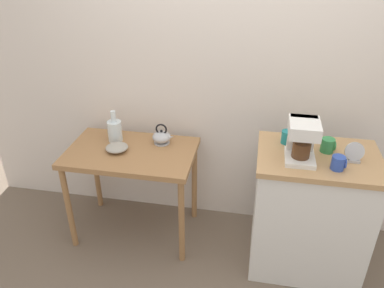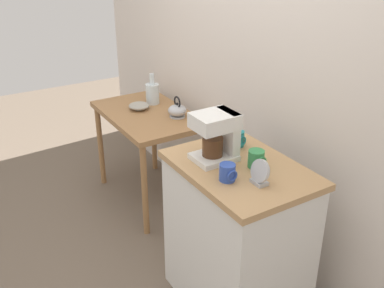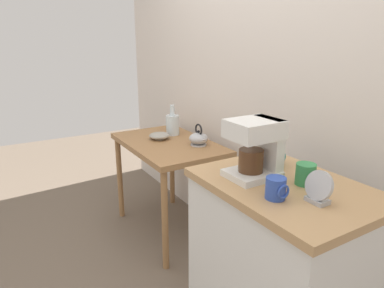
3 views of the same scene
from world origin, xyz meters
name	(u,v)px [view 3 (image 3 of 3)]	position (x,y,z in m)	size (l,w,h in m)	color
ground_plane	(211,280)	(0.00, 0.00, 0.00)	(8.00, 8.00, 0.00)	#6B5B4C
back_wall	(291,57)	(0.10, 0.46, 1.40)	(4.40, 0.10, 2.80)	silver
wooden_table	(168,154)	(-0.69, 0.06, 0.66)	(0.93, 0.59, 0.75)	#9E7044
kitchen_counter	(278,274)	(0.60, -0.04, 0.46)	(0.77, 0.56, 0.91)	white
bowl_stoneware	(159,136)	(-0.78, 0.03, 0.78)	(0.16, 0.16, 0.05)	#9E998C
teakettle	(199,138)	(-0.49, 0.21, 0.80)	(0.17, 0.14, 0.16)	#B2B5BA
glass_carafe_vase	(173,124)	(-0.85, 0.18, 0.84)	(0.11, 0.11, 0.24)	silver
coffee_maker	(257,146)	(0.47, -0.10, 1.05)	(0.18, 0.22, 0.26)	white
mug_tall_green	(306,174)	(0.65, 0.02, 0.95)	(0.09, 0.08, 0.09)	#338C4C
mug_dark_teal	(275,155)	(0.40, 0.09, 0.95)	(0.08, 0.08, 0.09)	teal
mug_blue	(276,188)	(0.69, -0.19, 0.95)	(0.09, 0.08, 0.09)	#2D4CAD
table_clock	(318,189)	(0.79, -0.08, 0.97)	(0.11, 0.06, 0.13)	#B2B5BA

